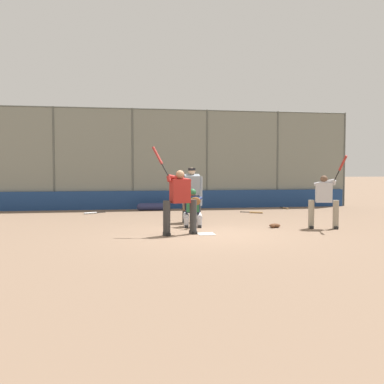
{
  "coord_description": "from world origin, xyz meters",
  "views": [
    {
      "loc": [
        2.3,
        11.37,
        1.69
      ],
      "look_at": [
        0.2,
        -1.0,
        1.05
      ],
      "focal_mm": 42.0,
      "sensor_mm": 36.0,
      "label": 1
    }
  ],
  "objects_px": {
    "spare_bat_third_base_side": "(92,213)",
    "spare_bat_first_base_side": "(184,209)",
    "catcher_behind_plate": "(193,207)",
    "equipment_bag_dugout_side": "(153,207)",
    "spare_bat_near_backstop": "(285,208)",
    "umpire_home": "(192,193)",
    "batter_at_plate": "(180,200)",
    "batter_on_deck": "(324,200)",
    "fielding_glove_on_dirt": "(275,226)",
    "spare_bat_by_padding": "(254,212)"
  },
  "relations": [
    {
      "from": "spare_bat_third_base_side",
      "to": "spare_bat_first_base_side",
      "type": "bearing_deg",
      "value": 160.63
    },
    {
      "from": "catcher_behind_plate",
      "to": "equipment_bag_dugout_side",
      "type": "height_order",
      "value": "catcher_behind_plate"
    },
    {
      "from": "spare_bat_near_backstop",
      "to": "umpire_home",
      "type": "bearing_deg",
      "value": -51.97
    },
    {
      "from": "batter_at_plate",
      "to": "spare_bat_third_base_side",
      "type": "height_order",
      "value": "batter_at_plate"
    },
    {
      "from": "batter_on_deck",
      "to": "umpire_home",
      "type": "bearing_deg",
      "value": 165.66
    },
    {
      "from": "spare_bat_near_backstop",
      "to": "spare_bat_third_base_side",
      "type": "distance_m",
      "value": 8.04
    },
    {
      "from": "fielding_glove_on_dirt",
      "to": "batter_at_plate",
      "type": "bearing_deg",
      "value": 17.47
    },
    {
      "from": "umpire_home",
      "to": "spare_bat_near_backstop",
      "type": "bearing_deg",
      "value": -136.18
    },
    {
      "from": "catcher_behind_plate",
      "to": "spare_bat_third_base_side",
      "type": "relative_size",
      "value": 1.42
    },
    {
      "from": "batter_at_plate",
      "to": "batter_on_deck",
      "type": "bearing_deg",
      "value": 170.83
    },
    {
      "from": "equipment_bag_dugout_side",
      "to": "spare_bat_by_padding",
      "type": "bearing_deg",
      "value": 153.96
    },
    {
      "from": "spare_bat_third_base_side",
      "to": "spare_bat_by_padding",
      "type": "bearing_deg",
      "value": 139.76
    },
    {
      "from": "spare_bat_first_base_side",
      "to": "fielding_glove_on_dirt",
      "type": "relative_size",
      "value": 2.72
    },
    {
      "from": "catcher_behind_plate",
      "to": "spare_bat_by_padding",
      "type": "relative_size",
      "value": 1.45
    },
    {
      "from": "batter_at_plate",
      "to": "umpire_home",
      "type": "relative_size",
      "value": 1.31
    },
    {
      "from": "spare_bat_third_base_side",
      "to": "equipment_bag_dugout_side",
      "type": "relative_size",
      "value": 0.58
    },
    {
      "from": "spare_bat_near_backstop",
      "to": "spare_bat_by_padding",
      "type": "relative_size",
      "value": 1.06
    },
    {
      "from": "batter_at_plate",
      "to": "fielding_glove_on_dirt",
      "type": "relative_size",
      "value": 6.87
    },
    {
      "from": "umpire_home",
      "to": "spare_bat_third_base_side",
      "type": "distance_m",
      "value": 4.72
    },
    {
      "from": "batter_at_plate",
      "to": "batter_on_deck",
      "type": "height_order",
      "value": "batter_at_plate"
    },
    {
      "from": "batter_at_plate",
      "to": "fielding_glove_on_dirt",
      "type": "bearing_deg",
      "value": -178.24
    },
    {
      "from": "equipment_bag_dugout_side",
      "to": "umpire_home",
      "type": "bearing_deg",
      "value": 101.46
    },
    {
      "from": "spare_bat_by_padding",
      "to": "equipment_bag_dugout_side",
      "type": "xyz_separation_m",
      "value": [
        3.73,
        -1.82,
        0.12
      ]
    },
    {
      "from": "batter_on_deck",
      "to": "spare_bat_first_base_side",
      "type": "xyz_separation_m",
      "value": [
        3.05,
        -6.29,
        -0.79
      ]
    },
    {
      "from": "spare_bat_by_padding",
      "to": "umpire_home",
      "type": "bearing_deg",
      "value": -105.59
    },
    {
      "from": "catcher_behind_plate",
      "to": "spare_bat_first_base_side",
      "type": "height_order",
      "value": "catcher_behind_plate"
    },
    {
      "from": "spare_bat_first_base_side",
      "to": "batter_at_plate",
      "type": "bearing_deg",
      "value": -10.32
    },
    {
      "from": "spare_bat_third_base_side",
      "to": "fielding_glove_on_dirt",
      "type": "xyz_separation_m",
      "value": [
        -5.42,
        4.98,
        0.03
      ]
    },
    {
      "from": "umpire_home",
      "to": "fielding_glove_on_dirt",
      "type": "height_order",
      "value": "umpire_home"
    },
    {
      "from": "spare_bat_near_backstop",
      "to": "spare_bat_first_base_side",
      "type": "bearing_deg",
      "value": -93.74
    },
    {
      "from": "spare_bat_third_base_side",
      "to": "fielding_glove_on_dirt",
      "type": "relative_size",
      "value": 2.38
    },
    {
      "from": "batter_at_plate",
      "to": "spare_bat_near_backstop",
      "type": "height_order",
      "value": "batter_at_plate"
    },
    {
      "from": "fielding_glove_on_dirt",
      "to": "equipment_bag_dugout_side",
      "type": "xyz_separation_m",
      "value": [
        3.01,
        -6.01,
        0.09
      ]
    },
    {
      "from": "spare_bat_by_padding",
      "to": "fielding_glove_on_dirt",
      "type": "distance_m",
      "value": 4.25
    },
    {
      "from": "umpire_home",
      "to": "batter_on_deck",
      "type": "xyz_separation_m",
      "value": [
        -3.44,
        2.13,
        -0.11
      ]
    },
    {
      "from": "batter_on_deck",
      "to": "equipment_bag_dugout_side",
      "type": "relative_size",
      "value": 1.53
    },
    {
      "from": "umpire_home",
      "to": "fielding_glove_on_dirt",
      "type": "xyz_separation_m",
      "value": [
        -2.14,
        1.7,
        -0.87
      ]
    },
    {
      "from": "umpire_home",
      "to": "spare_bat_by_padding",
      "type": "distance_m",
      "value": 3.89
    },
    {
      "from": "spare_bat_near_backstop",
      "to": "spare_bat_by_padding",
      "type": "distance_m",
      "value": 2.46
    },
    {
      "from": "catcher_behind_plate",
      "to": "umpire_home",
      "type": "xyz_separation_m",
      "value": [
        -0.16,
        -1.13,
        0.35
      ]
    },
    {
      "from": "batter_on_deck",
      "to": "fielding_glove_on_dirt",
      "type": "height_order",
      "value": "batter_on_deck"
    },
    {
      "from": "catcher_behind_plate",
      "to": "spare_bat_near_backstop",
      "type": "height_order",
      "value": "catcher_behind_plate"
    },
    {
      "from": "umpire_home",
      "to": "spare_bat_first_base_side",
      "type": "relative_size",
      "value": 1.93
    },
    {
      "from": "catcher_behind_plate",
      "to": "umpire_home",
      "type": "height_order",
      "value": "umpire_home"
    },
    {
      "from": "umpire_home",
      "to": "spare_bat_third_base_side",
      "type": "xyz_separation_m",
      "value": [
        3.28,
        -3.28,
        -0.9
      ]
    },
    {
      "from": "batter_at_plate",
      "to": "batter_on_deck",
      "type": "relative_size",
      "value": 1.1
    },
    {
      "from": "batter_at_plate",
      "to": "spare_bat_first_base_side",
      "type": "height_order",
      "value": "batter_at_plate"
    },
    {
      "from": "spare_bat_third_base_side",
      "to": "batter_at_plate",
      "type": "bearing_deg",
      "value": 80.29
    },
    {
      "from": "batter_at_plate",
      "to": "spare_bat_by_padding",
      "type": "xyz_separation_m",
      "value": [
        -3.62,
        -5.1,
        -0.88
      ]
    },
    {
      "from": "spare_bat_near_backstop",
      "to": "spare_bat_first_base_side",
      "type": "xyz_separation_m",
      "value": [
        4.32,
        -0.06,
        0.0
      ]
    }
  ]
}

